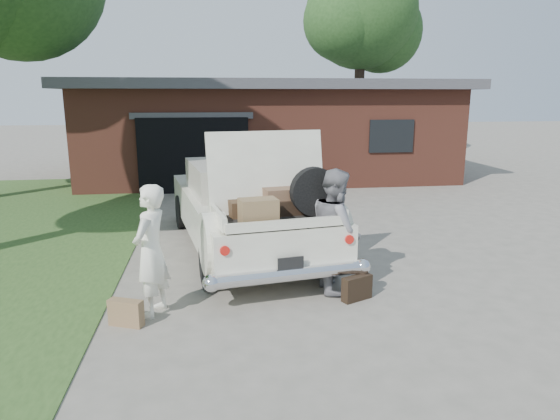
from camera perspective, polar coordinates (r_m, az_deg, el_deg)
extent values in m
plane|color=gray|center=(7.42, 0.66, -9.35)|extent=(90.00, 90.00, 0.00)
cube|color=brown|center=(18.44, -1.71, 8.86)|extent=(12.00, 7.00, 3.00)
cube|color=#4C4C51|center=(18.40, -1.75, 14.00)|extent=(12.80, 7.80, 0.30)
cube|color=black|center=(14.94, -9.82, 6.18)|extent=(3.20, 0.30, 2.20)
cube|color=#4C4C51|center=(14.78, -10.00, 10.57)|extent=(3.50, 0.12, 0.18)
cube|color=black|center=(15.82, 12.61, 8.24)|extent=(1.40, 0.08, 1.00)
cylinder|color=#38281E|center=(23.10, 8.97, 12.09)|extent=(0.44, 0.44, 5.06)
sphere|color=#335D26|center=(23.37, 9.32, 21.43)|extent=(4.82, 4.82, 4.82)
sphere|color=#335D26|center=(24.06, 11.51, 19.36)|extent=(3.62, 3.62, 3.62)
sphere|color=#335D26|center=(22.47, 7.25, 20.68)|extent=(3.38, 3.38, 3.38)
cube|color=white|center=(9.34, -4.12, -0.32)|extent=(2.87, 5.66, 0.70)
cube|color=#B9B3A3|center=(9.53, -4.62, 3.75)|extent=(2.10, 2.41, 0.56)
cube|color=black|center=(10.52, -5.84, 4.48)|extent=(1.67, 0.35, 0.48)
cube|color=black|center=(8.54, -3.12, 2.56)|extent=(1.67, 0.35, 0.48)
cylinder|color=black|center=(7.52, -8.00, -6.27)|extent=(0.35, 0.74, 0.71)
cylinder|color=black|center=(8.01, 5.60, -4.98)|extent=(0.35, 0.74, 0.71)
cylinder|color=black|center=(11.03, -11.08, -0.17)|extent=(0.35, 0.74, 0.71)
cylinder|color=black|center=(11.37, -1.52, 0.47)|extent=(0.35, 0.74, 0.71)
cylinder|color=silver|center=(6.86, 1.17, -7.38)|extent=(2.22, 0.54, 0.19)
cylinder|color=#A5140F|center=(6.59, -6.39, -4.55)|extent=(0.15, 0.13, 0.13)
cylinder|color=#A5140F|center=(7.11, 7.81, -3.27)|extent=(0.15, 0.13, 0.13)
cube|color=black|center=(6.78, 1.23, -6.16)|extent=(0.37, 0.08, 0.18)
cube|color=black|center=(7.32, -0.53, -1.02)|extent=(1.84, 1.44, 0.04)
cube|color=white|center=(7.10, -7.24, -0.66)|extent=(0.25, 1.18, 0.19)
cube|color=white|center=(7.58, 5.75, 0.25)|extent=(0.25, 1.18, 0.19)
cube|color=white|center=(6.75, 0.91, -1.65)|extent=(1.72, 0.33, 0.13)
cube|color=white|center=(7.64, -1.55, 4.39)|extent=(1.84, 0.57, 1.23)
cube|color=#4D3521|center=(7.49, -3.16, 0.37)|extent=(0.78, 0.57, 0.23)
cube|color=olive|center=(6.90, -2.49, -0.17)|extent=(0.56, 0.42, 0.36)
cube|color=black|center=(7.54, -0.16, 0.42)|extent=(0.77, 0.57, 0.22)
cube|color=brown|center=(7.53, 0.25, 1.80)|extent=(0.59, 0.43, 0.19)
cylinder|color=black|center=(7.37, 3.96, 2.11)|extent=(0.74, 0.28, 0.73)
imported|color=white|center=(6.64, -14.55, -4.53)|extent=(0.61, 0.74, 1.73)
imported|color=gray|center=(7.32, 6.38, -2.28)|extent=(0.69, 0.88, 1.80)
cube|color=#916F49|center=(6.63, -17.19, -11.17)|extent=(0.46, 0.30, 0.34)
cube|color=black|center=(7.17, 8.78, -8.80)|extent=(0.47, 0.32, 0.35)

